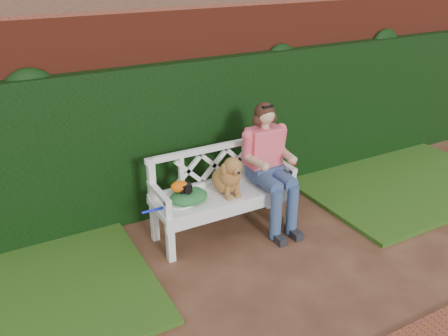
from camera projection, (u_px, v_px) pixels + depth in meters
ground at (288, 276)px, 4.39m from camera, size 60.00×60.00×0.00m
brick_wall at (196, 108)px, 5.44m from camera, size 10.00×0.30×2.20m
ivy_hedge at (205, 134)px, 5.37m from camera, size 10.00×0.18×1.70m
grass_right at (398, 181)px, 6.14m from camera, size 2.60×2.00×0.05m
garden_bench at (224, 212)px, 4.99m from camera, size 1.59×0.61×0.48m
seated_woman at (266, 168)px, 5.02m from camera, size 0.65×0.80×1.30m
dog at (227, 174)px, 4.77m from camera, size 0.38×0.46×0.44m
tennis_racket at (178, 204)px, 4.63m from camera, size 0.60×0.30×0.03m
green_bag at (189, 196)px, 4.66m from camera, size 0.40×0.31×0.13m
camera_item at (185, 188)px, 4.60m from camera, size 0.13×0.10×0.08m
baseball_glove at (179, 186)px, 4.59m from camera, size 0.20×0.17×0.11m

